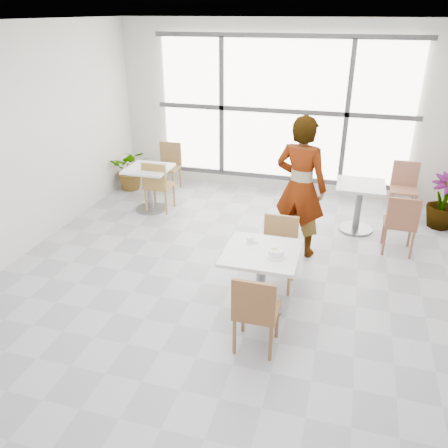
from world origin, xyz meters
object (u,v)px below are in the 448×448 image
(bg_chair_left_far, at_px, (169,163))
(plant_left, at_px, (131,169))
(chair_near, at_px, (255,309))
(bg_chair_right_far, at_px, (404,185))
(person, at_px, (300,187))
(bg_table_right, at_px, (359,201))
(plant_right, at_px, (444,201))
(bg_table_left, at_px, (149,183))
(main_table, at_px, (261,269))
(coffee_cup, at_px, (250,240))
(bg_chair_left_near, at_px, (157,183))
(bg_chair_right_near, at_px, (401,221))
(chair_far, at_px, (279,247))
(oatmeal_bowl, at_px, (276,253))

(bg_chair_left_far, height_order, plant_left, bg_chair_left_far)
(chair_near, distance_m, bg_chair_right_far, 4.34)
(chair_near, relative_size, bg_chair_right_far, 1.00)
(person, relative_size, plant_left, 2.47)
(bg_table_right, distance_m, plant_right, 1.35)
(person, relative_size, bg_table_left, 2.57)
(bg_table_right, distance_m, bg_chair_left_far, 3.58)
(main_table, height_order, coffee_cup, coffee_cup)
(coffee_cup, xyz_separation_m, bg_chair_left_near, (-2.05, 2.11, -0.28))
(person, xyz_separation_m, bg_chair_right_near, (1.36, 0.32, -0.46))
(chair_far, height_order, bg_chair_left_near, same)
(coffee_cup, bearing_deg, bg_table_right, 62.77)
(chair_near, height_order, chair_far, same)
(oatmeal_bowl, relative_size, plant_left, 0.27)
(chair_near, relative_size, oatmeal_bowl, 4.14)
(plant_left, bearing_deg, chair_far, -37.97)
(chair_near, relative_size, plant_right, 1.01)
(chair_far, bearing_deg, bg_chair_left_far, 132.95)
(main_table, height_order, bg_table_right, same)
(bg_chair_right_far, distance_m, plant_right, 0.70)
(chair_near, bearing_deg, oatmeal_bowl, -96.72)
(oatmeal_bowl, xyz_separation_m, bg_chair_left_near, (-2.39, 2.35, -0.29))
(main_table, height_order, bg_table_left, same)
(bg_chair_left_far, bearing_deg, oatmeal_bowl, -52.64)
(chair_near, distance_m, bg_chair_left_far, 4.79)
(oatmeal_bowl, bearing_deg, chair_far, 95.86)
(plant_right, bearing_deg, coffee_cup, -131.55)
(plant_left, bearing_deg, bg_chair_right_near, -15.81)
(chair_far, xyz_separation_m, person, (0.12, 0.87, 0.46))
(coffee_cup, xyz_separation_m, bg_chair_right_near, (1.73, 1.64, -0.28))
(chair_far, xyz_separation_m, bg_table_left, (-2.47, 1.68, -0.01))
(oatmeal_bowl, xyz_separation_m, bg_chair_right_near, (1.40, 1.88, -0.29))
(bg_chair_left_near, height_order, plant_right, bg_chair_left_near)
(bg_table_left, height_order, bg_chair_right_far, bg_chair_right_far)
(bg_table_right, height_order, plant_left, plant_left)
(bg_chair_right_near, relative_size, plant_right, 1.01)
(chair_near, distance_m, person, 2.24)
(main_table, bearing_deg, oatmeal_bowl, -23.55)
(plant_left, distance_m, plant_right, 5.40)
(plant_left, bearing_deg, bg_chair_left_near, -43.44)
(bg_chair_left_near, relative_size, bg_chair_right_far, 1.00)
(bg_chair_right_near, bearing_deg, plant_right, -122.32)
(chair_near, height_order, bg_chair_right_near, same)
(coffee_cup, distance_m, person, 1.39)
(chair_near, bearing_deg, bg_chair_left_far, -57.92)
(oatmeal_bowl, height_order, bg_chair_left_near, bg_chair_left_near)
(person, bearing_deg, bg_chair_left_near, -4.17)
(chair_near, bearing_deg, chair_far, -90.13)
(person, relative_size, bg_chair_right_far, 2.22)
(coffee_cup, height_order, person, person)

